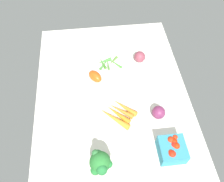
{
  "coord_description": "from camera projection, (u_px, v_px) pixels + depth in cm",
  "views": [
    {
      "loc": [
        67.82,
        -7.64,
        98.85
      ],
      "look_at": [
        0.0,
        0.0,
        4.0
      ],
      "focal_mm": 37.56,
      "sensor_mm": 36.0,
      "label": 1
    }
  ],
  "objects": [
    {
      "name": "berry_basket",
      "position": [
        172.0,
        149.0,
        0.97
      ],
      "size": [
        10.96,
        10.96,
        7.91
      ],
      "color": "teal",
      "rests_on": "tablecloth"
    },
    {
      "name": "roma_tomato",
      "position": [
        95.0,
        76.0,
        1.22
      ],
      "size": [
        9.61,
        9.13,
        5.02
      ],
      "primitive_type": "ellipsoid",
      "rotation": [
        0.0,
        0.0,
        0.68
      ],
      "color": "#DF4E14",
      "rests_on": "tablecloth"
    },
    {
      "name": "red_onion_center",
      "position": [
        159.0,
        112.0,
        1.08
      ],
      "size": [
        6.25,
        6.25,
        6.25
      ],
      "primitive_type": "sphere",
      "color": "#722950",
      "rests_on": "tablecloth"
    },
    {
      "name": "carrot_bunch",
      "position": [
        119.0,
        113.0,
        1.1
      ],
      "size": [
        17.71,
        18.57,
        2.91
      ],
      "color": "orange",
      "rests_on": "tablecloth"
    },
    {
      "name": "okra_pile",
      "position": [
        107.0,
        62.0,
        1.3
      ],
      "size": [
        9.6,
        14.12,
        1.95
      ],
      "color": "#48853C",
      "rests_on": "tablecloth"
    },
    {
      "name": "red_onion_near_basket",
      "position": [
        140.0,
        57.0,
        1.29
      ],
      "size": [
        6.2,
        6.2,
        6.2
      ],
      "primitive_type": "sphere",
      "color": "brown",
      "rests_on": "tablecloth"
    },
    {
      "name": "tablecloth",
      "position": [
        112.0,
        94.0,
        1.19
      ],
      "size": [
        104.0,
        76.0,
        2.0
      ],
      "primitive_type": "cube",
      "color": "silver",
      "rests_on": "ground"
    },
    {
      "name": "broccoli_head",
      "position": [
        100.0,
        163.0,
        0.91
      ],
      "size": [
        10.72,
        8.97,
        11.44
      ],
      "color": "#9FCF77",
      "rests_on": "tablecloth"
    }
  ]
}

